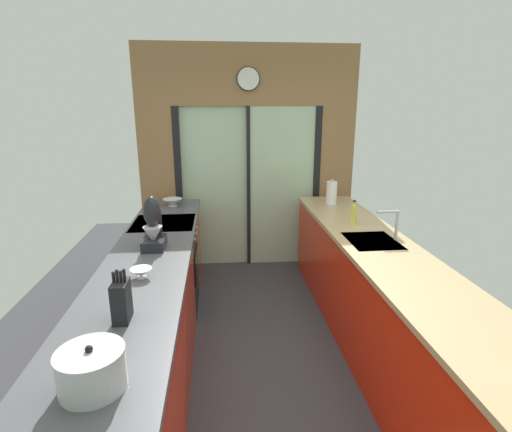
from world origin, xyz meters
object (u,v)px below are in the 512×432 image
object	(u,v)px
mixing_bowl_near	(141,273)
soap_bottle	(354,214)
mixing_bowl_far	(173,202)
paper_towel_roll	(332,193)
stand_mixer	(153,228)
stock_pot	(92,370)
knife_block	(121,301)
oven_range	(167,267)

from	to	relation	value
mixing_bowl_near	soap_bottle	xyz separation A→B (m)	(1.78, 1.04, 0.06)
mixing_bowl_far	paper_towel_roll	size ratio (longest dim) A/B	0.74
stand_mixer	paper_towel_roll	distance (m)	2.16
mixing_bowl_near	paper_towel_roll	world-z (taller)	paper_towel_roll
mixing_bowl_far	stock_pot	size ratio (longest dim) A/B	0.81
stock_pot	paper_towel_roll	distance (m)	3.35
knife_block	paper_towel_roll	size ratio (longest dim) A/B	0.98
stand_mixer	stock_pot	world-z (taller)	stand_mixer
soap_bottle	paper_towel_roll	bearing A→B (deg)	90.00
paper_towel_roll	mixing_bowl_near	bearing A→B (deg)	-134.75
mixing_bowl_near	soap_bottle	size ratio (longest dim) A/B	0.62
mixing_bowl_near	knife_block	distance (m)	0.53
knife_block	stand_mixer	world-z (taller)	stand_mixer
knife_block	soap_bottle	world-z (taller)	knife_block
oven_range	knife_block	world-z (taller)	knife_block
mixing_bowl_far	oven_range	bearing A→B (deg)	-91.62
oven_range	stand_mixer	xyz separation A→B (m)	(0.02, -0.70, 0.63)
mixing_bowl_far	soap_bottle	distance (m)	1.98
mixing_bowl_far	stand_mixer	xyz separation A→B (m)	(0.00, -1.35, 0.12)
stock_pot	mixing_bowl_near	bearing A→B (deg)	90.00
knife_block	oven_range	bearing A→B (deg)	90.59
oven_range	mixing_bowl_far	size ratio (longest dim) A/B	4.23
stand_mixer	mixing_bowl_far	bearing A→B (deg)	90.00
knife_block	paper_towel_roll	bearing A→B (deg)	52.51
soap_bottle	stand_mixer	bearing A→B (deg)	-164.96
mixing_bowl_near	soap_bottle	world-z (taller)	soap_bottle
stock_pot	oven_range	bearing A→B (deg)	90.46
mixing_bowl_far	stand_mixer	distance (m)	1.36
stand_mixer	oven_range	bearing A→B (deg)	91.51
knife_block	paper_towel_roll	xyz separation A→B (m)	(1.78, 2.32, 0.02)
oven_range	mixing_bowl_near	size ratio (longest dim) A/B	6.49
oven_range	paper_towel_roll	world-z (taller)	paper_towel_roll
soap_bottle	knife_block	bearing A→B (deg)	-138.61
oven_range	mixing_bowl_near	bearing A→B (deg)	-89.16
oven_range	knife_block	size ratio (longest dim) A/B	3.19
stock_pot	knife_block	bearing A→B (deg)	90.00
stand_mixer	knife_block	bearing A→B (deg)	-90.00
knife_block	paper_towel_roll	world-z (taller)	paper_towel_roll
soap_bottle	paper_towel_roll	world-z (taller)	paper_towel_roll
mixing_bowl_far	knife_block	size ratio (longest dim) A/B	0.76
soap_bottle	oven_range	bearing A→B (deg)	173.01
mixing_bowl_near	mixing_bowl_far	distance (m)	1.92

